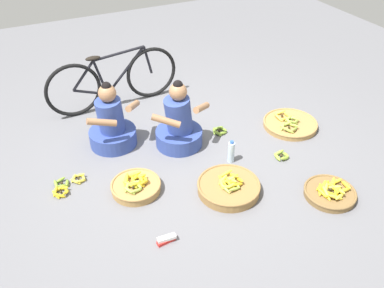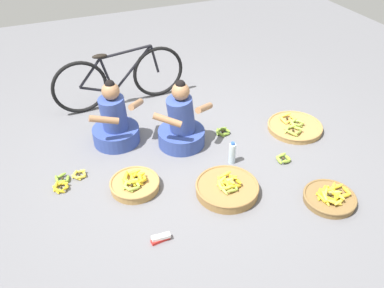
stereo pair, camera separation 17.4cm
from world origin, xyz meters
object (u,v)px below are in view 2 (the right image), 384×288
vendor_woman_front (181,125)px  packet_carton_stack (161,238)px  banana_basket_front_center (135,184)px  banana_basket_front_left (330,198)px  loose_bananas_near_vendor (67,181)px  bicycle_leaning (120,78)px  loose_bananas_back_center (283,159)px  vendor_woman_behind (115,123)px  water_bottle (232,153)px  banana_basket_mid_right (295,127)px  loose_bananas_front_right (222,132)px  banana_basket_mid_left (227,188)px

vendor_woman_front → packet_carton_stack: bearing=-118.8°
banana_basket_front_center → banana_basket_front_left: bearing=-28.3°
vendor_woman_front → loose_bananas_near_vendor: vendor_woman_front is taller
bicycle_leaning → banana_basket_front_center: size_ratio=3.49×
loose_bananas_back_center → loose_bananas_near_vendor: size_ratio=0.41×
vendor_woman_behind → bicycle_leaning: (0.28, 0.81, 0.11)m
vendor_woman_front → water_bottle: bearing=-55.0°
banana_basket_front_left → water_bottle: 1.06m
vendor_woman_front → banana_basket_front_left: size_ratio=1.61×
banana_basket_mid_right → banana_basket_front_center: banana_basket_front_center is taller
banana_basket_front_left → banana_basket_front_center: 1.86m
vendor_woman_behind → loose_bananas_front_right: vendor_woman_behind is taller
banana_basket_mid_left → packet_carton_stack: bearing=-157.9°
banana_basket_mid_left → packet_carton_stack: size_ratio=3.57×
banana_basket_mid_right → loose_bananas_near_vendor: bearing=178.5°
banana_basket_front_left → loose_bananas_near_vendor: 2.55m
water_bottle → loose_bananas_front_right: bearing=74.3°
banana_basket_mid_right → vendor_woman_front: bearing=169.4°
banana_basket_mid_right → banana_basket_front_left: (-0.39, -1.15, 0.01)m
loose_bananas_back_center → vendor_woman_front: bearing=141.4°
vendor_woman_behind → banana_basket_front_center: (-0.04, -0.84, -0.19)m
loose_bananas_near_vendor → loose_bananas_front_right: size_ratio=1.99×
banana_basket_front_center → loose_bananas_back_center: bearing=-6.8°
loose_bananas_near_vendor → packet_carton_stack: (0.62, -1.06, 0.00)m
vendor_woman_behind → loose_bananas_near_vendor: (-0.64, -0.51, -0.22)m
vendor_woman_behind → bicycle_leaning: bearing=71.0°
banana_basket_mid_right → banana_basket_front_center: bearing=-172.5°
bicycle_leaning → loose_bananas_back_center: size_ratio=11.11×
bicycle_leaning → banana_basket_mid_left: bearing=-76.7°
banana_basket_mid_right → loose_bananas_near_vendor: (-2.64, 0.07, -0.02)m
vendor_woman_front → banana_basket_front_center: (-0.69, -0.52, -0.20)m
banana_basket_mid_right → water_bottle: (-0.97, -0.27, 0.08)m
vendor_woman_front → banana_basket_front_center: size_ratio=1.63×
vendor_woman_front → vendor_woman_behind: size_ratio=1.03×
vendor_woman_front → loose_bananas_near_vendor: size_ratio=2.14×
banana_basket_front_left → banana_basket_front_center: banana_basket_front_center is taller
bicycle_leaning → loose_bananas_front_right: bicycle_leaning is taller
loose_bananas_back_center → banana_basket_front_left: bearing=-85.1°
loose_bananas_back_center → packet_carton_stack: size_ratio=0.90×
loose_bananas_front_right → vendor_woman_front: bearing=-179.5°
banana_basket_front_left → water_bottle: water_bottle is taller
banana_basket_front_left → loose_bananas_near_vendor: (-2.25, 1.22, -0.02)m
loose_bananas_back_center → loose_bananas_front_right: (-0.38, 0.71, -0.00)m
vendor_woman_behind → loose_bananas_back_center: bearing=-33.7°
banana_basket_front_center → loose_bananas_near_vendor: size_ratio=1.32×
bicycle_leaning → banana_basket_front_center: bicycle_leaning is taller
vendor_woman_front → bicycle_leaning: size_ratio=0.47×
vendor_woman_behind → loose_bananas_near_vendor: vendor_woman_behind is taller
banana_basket_front_left → loose_bananas_front_right: (-0.43, 1.41, -0.02)m
vendor_woman_behind → bicycle_leaning: 0.86m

